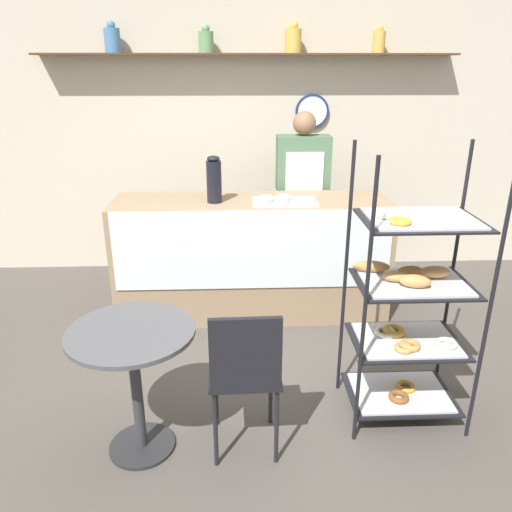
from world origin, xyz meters
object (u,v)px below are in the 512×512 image
(person_worker, at_px, (302,197))
(cafe_table, at_px, (134,362))
(cafe_chair, at_px, (245,368))
(donut_tray_counter, at_px, (281,200))
(coffee_carafe, at_px, (214,180))
(pastry_rack, at_px, (408,308))

(person_worker, height_order, cafe_table, person_worker)
(cafe_chair, relative_size, donut_tray_counter, 1.77)
(person_worker, distance_m, coffee_carafe, 0.99)
(cafe_table, distance_m, coffee_carafe, 1.75)
(pastry_rack, height_order, cafe_table, pastry_rack)
(pastry_rack, bearing_deg, donut_tray_counter, 115.45)
(coffee_carafe, bearing_deg, donut_tray_counter, -2.35)
(coffee_carafe, height_order, donut_tray_counter, coffee_carafe)
(person_worker, distance_m, cafe_chair, 2.31)
(cafe_chair, bearing_deg, person_worker, -106.00)
(person_worker, xyz_separation_m, cafe_table, (-1.15, -2.15, -0.33))
(pastry_rack, bearing_deg, cafe_table, -170.39)
(cafe_chair, bearing_deg, pastry_rack, -162.59)
(coffee_carafe, bearing_deg, person_worker, 35.51)
(cafe_chair, relative_size, coffee_carafe, 2.43)
(person_worker, bearing_deg, cafe_chair, -104.39)
(pastry_rack, xyz_separation_m, person_worker, (-0.38, 1.89, 0.18))
(coffee_carafe, relative_size, donut_tray_counter, 0.73)
(person_worker, bearing_deg, cafe_table, -118.24)
(cafe_table, height_order, coffee_carafe, coffee_carafe)
(pastry_rack, xyz_separation_m, cafe_chair, (-0.95, -0.33, -0.16))
(donut_tray_counter, bearing_deg, person_worker, 66.98)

